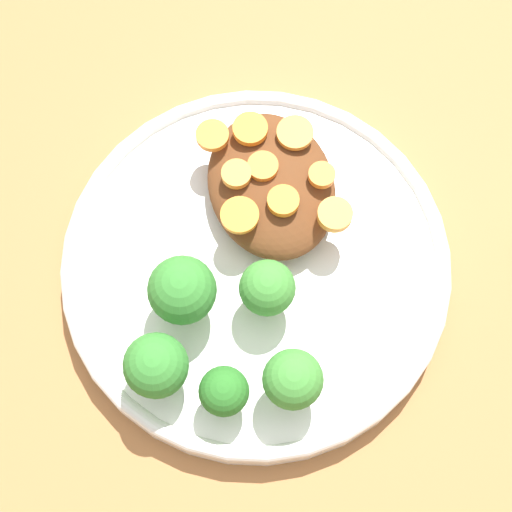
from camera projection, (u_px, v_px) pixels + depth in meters
ground_plane at (256, 273)px, 0.61m from camera, size 4.00×4.00×0.00m
plate at (256, 266)px, 0.60m from camera, size 0.27×0.27×0.03m
stew_mound at (271, 185)px, 0.59m from camera, size 0.11×0.09×0.03m
broccoli_floret_0 at (298, 379)px, 0.53m from camera, size 0.04×0.04×0.06m
broccoli_floret_1 at (182, 291)px, 0.55m from camera, size 0.05×0.05×0.06m
broccoli_floret_2 at (270, 288)px, 0.55m from camera, size 0.04×0.04×0.05m
broccoli_floret_3 at (156, 366)px, 0.54m from camera, size 0.04×0.04×0.05m
broccoli_floret_4 at (224, 392)px, 0.53m from camera, size 0.03×0.03×0.05m
carrot_slice_0 at (283, 201)px, 0.57m from camera, size 0.02×0.02×0.01m
carrot_slice_1 at (240, 215)px, 0.57m from camera, size 0.03×0.03×0.00m
carrot_slice_2 at (295, 133)px, 0.59m from camera, size 0.03×0.03×0.00m
carrot_slice_3 at (263, 166)px, 0.58m from camera, size 0.02×0.02×0.00m
carrot_slice_4 at (250, 129)px, 0.59m from camera, size 0.02×0.02×0.01m
carrot_slice_5 at (322, 175)px, 0.57m from camera, size 0.02×0.02×0.01m
carrot_slice_6 at (229, 176)px, 0.57m from camera, size 0.02×0.02×0.01m
carrot_slice_7 at (212, 135)px, 0.58m from camera, size 0.02×0.02×0.01m
carrot_slice_8 at (335, 215)px, 0.56m from camera, size 0.02×0.02×0.01m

